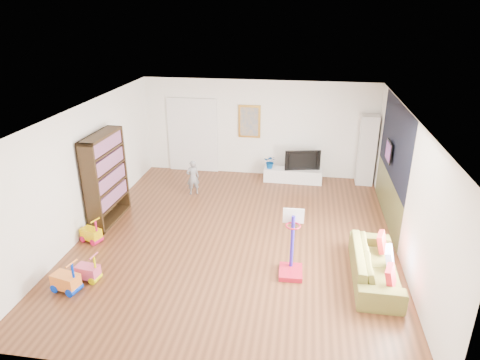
% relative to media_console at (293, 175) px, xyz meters
% --- Properties ---
extents(floor, '(6.50, 7.50, 0.00)m').
position_rel_media_console_xyz_m(floor, '(-1.04, -3.26, -0.19)').
color(floor, brown).
rests_on(floor, ground).
extents(ceiling, '(6.50, 7.50, 0.00)m').
position_rel_media_console_xyz_m(ceiling, '(-1.04, -3.26, 2.51)').
color(ceiling, white).
rests_on(ceiling, ground).
extents(wall_back, '(6.50, 0.00, 2.70)m').
position_rel_media_console_xyz_m(wall_back, '(-1.04, 0.49, 1.16)').
color(wall_back, white).
rests_on(wall_back, ground).
extents(wall_front, '(6.50, 0.00, 2.70)m').
position_rel_media_console_xyz_m(wall_front, '(-1.04, -7.01, 1.16)').
color(wall_front, silver).
rests_on(wall_front, ground).
extents(wall_left, '(0.00, 7.50, 2.70)m').
position_rel_media_console_xyz_m(wall_left, '(-4.29, -3.26, 1.16)').
color(wall_left, white).
rests_on(wall_left, ground).
extents(wall_right, '(0.00, 7.50, 2.70)m').
position_rel_media_console_xyz_m(wall_right, '(2.21, -3.26, 1.16)').
color(wall_right, white).
rests_on(wall_right, ground).
extents(navy_accent, '(0.01, 3.20, 1.70)m').
position_rel_media_console_xyz_m(navy_accent, '(2.20, -1.86, 1.66)').
color(navy_accent, black).
rests_on(navy_accent, wall_right).
extents(olive_wainscot, '(0.01, 3.20, 1.00)m').
position_rel_media_console_xyz_m(olive_wainscot, '(2.20, -1.86, 0.31)').
color(olive_wainscot, brown).
rests_on(olive_wainscot, wall_right).
extents(doorway, '(1.45, 0.06, 2.10)m').
position_rel_media_console_xyz_m(doorway, '(-2.94, 0.45, 0.86)').
color(doorway, white).
rests_on(doorway, ground).
extents(painting_back, '(0.62, 0.06, 0.92)m').
position_rel_media_console_xyz_m(painting_back, '(-1.29, 0.45, 1.36)').
color(painting_back, gold).
rests_on(painting_back, wall_back).
extents(artwork_right, '(0.04, 0.56, 0.46)m').
position_rel_media_console_xyz_m(artwork_right, '(2.13, -1.66, 1.36)').
color(artwork_right, '#7F3F8C').
rests_on(artwork_right, wall_right).
extents(media_console, '(1.60, 0.43, 0.37)m').
position_rel_media_console_xyz_m(media_console, '(0.00, 0.00, 0.00)').
color(media_console, white).
rests_on(media_console, ground).
extents(tall_cabinet, '(0.46, 0.46, 1.91)m').
position_rel_media_console_xyz_m(tall_cabinet, '(1.93, 0.21, 0.77)').
color(tall_cabinet, silver).
rests_on(tall_cabinet, ground).
extents(bookshelf, '(0.40, 1.40, 2.04)m').
position_rel_media_console_xyz_m(bookshelf, '(-4.04, -2.92, 0.83)').
color(bookshelf, '#2F1F0F').
rests_on(bookshelf, ground).
extents(sofa, '(0.80, 1.98, 0.58)m').
position_rel_media_console_xyz_m(sofa, '(1.63, -4.36, 0.10)').
color(sofa, olive).
rests_on(sofa, ground).
extents(basketball_hoop, '(0.45, 0.54, 1.25)m').
position_rel_media_console_xyz_m(basketball_hoop, '(0.15, -4.45, 0.44)').
color(basketball_hoop, '#AF1229').
rests_on(basketball_hoop, ground).
extents(ride_on_yellow, '(0.47, 0.38, 0.55)m').
position_rel_media_console_xyz_m(ride_on_yellow, '(-4.00, -3.91, 0.09)').
color(ride_on_yellow, '#D6AC01').
rests_on(ride_on_yellow, ground).
extents(ride_on_orange, '(0.51, 0.38, 0.61)m').
position_rel_media_console_xyz_m(ride_on_orange, '(-3.65, -5.53, 0.12)').
color(ride_on_orange, orange).
rests_on(ride_on_orange, ground).
extents(ride_on_pink, '(0.43, 0.30, 0.54)m').
position_rel_media_console_xyz_m(ride_on_pink, '(-3.43, -5.18, 0.08)').
color(ride_on_pink, '#CB4568').
rests_on(ride_on_pink, ground).
extents(child, '(0.40, 0.35, 0.92)m').
position_rel_media_console_xyz_m(child, '(-2.52, -1.23, 0.27)').
color(child, slate).
rests_on(child, ground).
extents(tv, '(0.98, 0.33, 0.56)m').
position_rel_media_console_xyz_m(tv, '(0.22, 0.06, 0.47)').
color(tv, black).
rests_on(tv, media_console).
extents(vase_plant, '(0.38, 0.34, 0.37)m').
position_rel_media_console_xyz_m(vase_plant, '(-0.63, -0.02, 0.37)').
color(vase_plant, navy).
rests_on(vase_plant, media_console).
extents(pillow_left, '(0.20, 0.37, 0.36)m').
position_rel_media_console_xyz_m(pillow_left, '(1.78, -4.94, 0.27)').
color(pillow_left, red).
rests_on(pillow_left, sofa).
extents(pillow_center, '(0.18, 0.41, 0.40)m').
position_rel_media_console_xyz_m(pillow_center, '(1.86, -4.37, 0.27)').
color(pillow_center, silver).
rests_on(pillow_center, sofa).
extents(pillow_right, '(0.19, 0.36, 0.35)m').
position_rel_media_console_xyz_m(pillow_right, '(1.81, -3.80, 0.27)').
color(pillow_right, red).
rests_on(pillow_right, sofa).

